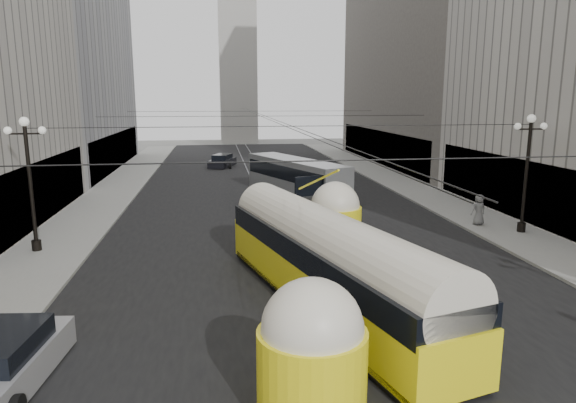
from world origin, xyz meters
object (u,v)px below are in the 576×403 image
object	(u,v)px
streetcar	(328,261)
pedestrian_crossing_a	(317,363)
pedestrian_sidewalk_right	(479,210)
sedan_silver	(3,363)
pedestrian_crossing_b	(415,366)
city_bus	(296,176)

from	to	relation	value
streetcar	pedestrian_crossing_a	bearing A→B (deg)	-104.71
pedestrian_crossing_a	pedestrian_sidewalk_right	xyz separation A→B (m)	(12.58, 15.64, 0.11)
sedan_silver	pedestrian_sidewalk_right	distance (m)	24.88
pedestrian_crossing_b	pedestrian_sidewalk_right	distance (m)	18.93
sedan_silver	streetcar	bearing A→B (deg)	22.98
streetcar	pedestrian_sidewalk_right	distance (m)	15.01
sedan_silver	pedestrian_sidewalk_right	world-z (taller)	pedestrian_sidewalk_right
pedestrian_crossing_a	streetcar	bearing A→B (deg)	3.17
streetcar	city_bus	bearing A→B (deg)	84.22
pedestrian_crossing_a	pedestrian_sidewalk_right	world-z (taller)	pedestrian_sidewalk_right
city_bus	pedestrian_crossing_a	distance (m)	26.52
pedestrian_sidewalk_right	city_bus	bearing A→B (deg)	-57.69
city_bus	pedestrian_sidewalk_right	xyz separation A→B (m)	(9.02, -10.63, -0.52)
pedestrian_crossing_b	pedestrian_crossing_a	bearing A→B (deg)	-109.24
streetcar	pedestrian_sidewalk_right	xyz separation A→B (m)	(11.12, 10.06, -0.67)
city_bus	pedestrian_crossing_b	size ratio (longest dim) A/B	6.73
pedestrian_crossing_a	pedestrian_sidewalk_right	distance (m)	20.08
city_bus	pedestrian_crossing_a	world-z (taller)	city_bus
city_bus	sedan_silver	distance (m)	27.24
streetcar	pedestrian_crossing_b	bearing A→B (deg)	-80.95
pedestrian_crossing_b	pedestrian_sidewalk_right	xyz separation A→B (m)	(10.18, 15.96, 0.18)
pedestrian_sidewalk_right	pedestrian_crossing_a	bearing A→B (deg)	43.16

